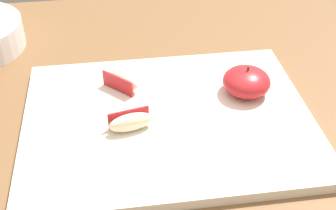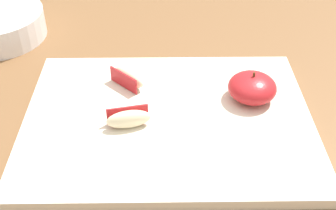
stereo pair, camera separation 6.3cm
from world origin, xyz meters
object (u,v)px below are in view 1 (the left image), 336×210
(cutting_board, at_px, (168,120))
(apple_wedge_left, at_px, (122,80))
(apple_wedge_middle, at_px, (131,122))
(apple_half_skin_up, at_px, (246,82))

(cutting_board, height_order, apple_wedge_left, apple_wedge_left)
(apple_wedge_middle, bearing_deg, cutting_board, 21.77)
(cutting_board, relative_size, apple_wedge_middle, 6.42)
(apple_wedge_middle, bearing_deg, apple_wedge_left, 93.45)
(apple_half_skin_up, bearing_deg, apple_wedge_left, 168.38)
(cutting_board, relative_size, apple_wedge_left, 7.04)
(apple_half_skin_up, bearing_deg, apple_wedge_middle, -160.97)
(cutting_board, relative_size, apple_half_skin_up, 5.70)
(apple_wedge_left, bearing_deg, cutting_board, -52.31)
(apple_wedge_left, xyz_separation_m, apple_wedge_middle, (0.01, -0.10, 0.00))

